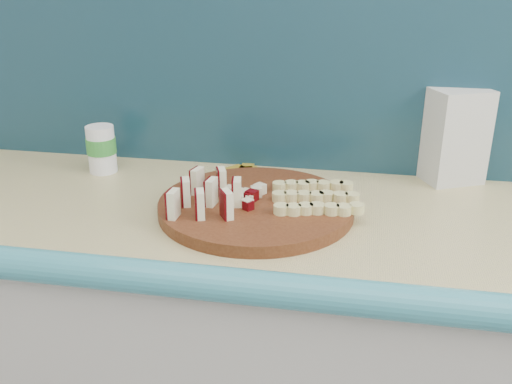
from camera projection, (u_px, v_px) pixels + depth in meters
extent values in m
cube|color=silver|center=(321.00, 8.00, 1.32)|extent=(3.60, 0.04, 2.60)
cube|color=#D6C97D|center=(349.00, 224.00, 1.18)|extent=(2.20, 0.60, 0.03)
cube|color=teal|center=(342.00, 305.00, 0.91)|extent=(2.20, 0.06, 0.03)
cube|color=teal|center=(360.00, 71.00, 1.34)|extent=(2.20, 0.02, 0.50)
cylinder|color=#441E0E|center=(256.00, 206.00, 1.20)|extent=(0.48, 0.48, 0.03)
cube|color=#FBF4C8|center=(174.00, 204.00, 1.11)|extent=(0.02, 0.04, 0.06)
cube|color=#470509|center=(169.00, 204.00, 1.11)|extent=(0.01, 0.04, 0.06)
cube|color=#FBF4C8|center=(186.00, 192.00, 1.17)|extent=(0.02, 0.04, 0.06)
cube|color=#470509|center=(182.00, 192.00, 1.17)|extent=(0.01, 0.04, 0.06)
cube|color=#FBF4C8|center=(198.00, 181.00, 1.22)|extent=(0.02, 0.04, 0.06)
cube|color=#470509|center=(194.00, 181.00, 1.22)|extent=(0.01, 0.04, 0.06)
cube|color=#FBF4C8|center=(201.00, 204.00, 1.11)|extent=(0.02, 0.04, 0.06)
cube|color=#470509|center=(196.00, 204.00, 1.11)|extent=(0.01, 0.04, 0.06)
cube|color=#FBF4C8|center=(212.00, 192.00, 1.17)|extent=(0.02, 0.04, 0.06)
cube|color=#470509|center=(207.00, 192.00, 1.17)|extent=(0.01, 0.04, 0.06)
cube|color=#FBF4C8|center=(222.00, 181.00, 1.22)|extent=(0.02, 0.04, 0.06)
cube|color=#470509|center=(218.00, 181.00, 1.22)|extent=(0.01, 0.04, 0.06)
cube|color=#FBF4C8|center=(227.00, 204.00, 1.11)|extent=(0.02, 0.04, 0.06)
cube|color=#470509|center=(223.00, 204.00, 1.11)|extent=(0.01, 0.04, 0.06)
cube|color=#FBF4C8|center=(237.00, 192.00, 1.17)|extent=(0.02, 0.04, 0.06)
cube|color=#470509|center=(233.00, 192.00, 1.17)|extent=(0.01, 0.04, 0.06)
cube|color=beige|center=(248.00, 196.00, 1.19)|extent=(0.02, 0.02, 0.02)
cube|color=beige|center=(252.00, 195.00, 1.20)|extent=(0.02, 0.02, 0.02)
cube|color=#470509|center=(252.00, 193.00, 1.21)|extent=(0.02, 0.02, 0.02)
cube|color=beige|center=(246.00, 194.00, 1.20)|extent=(0.02, 0.02, 0.02)
cube|color=beige|center=(244.00, 193.00, 1.21)|extent=(0.02, 0.02, 0.02)
cube|color=beige|center=(238.00, 192.00, 1.21)|extent=(0.02, 0.02, 0.02)
cube|color=beige|center=(239.00, 195.00, 1.20)|extent=(0.02, 0.02, 0.02)
cube|color=beige|center=(235.00, 195.00, 1.20)|extent=(0.02, 0.02, 0.02)
cube|color=#470509|center=(231.00, 197.00, 1.19)|extent=(0.02, 0.02, 0.02)
cube|color=beige|center=(238.00, 198.00, 1.18)|extent=(0.02, 0.02, 0.02)
cube|color=beige|center=(239.00, 200.00, 1.17)|extent=(0.02, 0.02, 0.02)
cube|color=beige|center=(244.00, 198.00, 1.18)|extent=(0.02, 0.02, 0.02)
cube|color=beige|center=(247.00, 199.00, 1.18)|extent=(0.02, 0.02, 0.02)
cube|color=beige|center=(252.00, 200.00, 1.18)|extent=(0.02, 0.02, 0.02)
cube|color=#470509|center=(249.00, 197.00, 1.19)|extent=(0.02, 0.02, 0.02)
cylinder|color=#DED688|center=(282.00, 209.00, 1.14)|extent=(0.03, 0.03, 0.02)
cylinder|color=#DED688|center=(294.00, 209.00, 1.14)|extent=(0.03, 0.03, 0.02)
cylinder|color=#DED688|center=(306.00, 209.00, 1.14)|extent=(0.03, 0.03, 0.02)
cylinder|color=#DED688|center=(319.00, 209.00, 1.14)|extent=(0.03, 0.03, 0.02)
cylinder|color=#DED688|center=(331.00, 209.00, 1.14)|extent=(0.03, 0.03, 0.02)
cylinder|color=#DED688|center=(343.00, 209.00, 1.14)|extent=(0.03, 0.03, 0.02)
cylinder|color=#DED688|center=(356.00, 209.00, 1.14)|extent=(0.03, 0.03, 0.02)
cylinder|color=#DED688|center=(280.00, 197.00, 1.19)|extent=(0.03, 0.03, 0.02)
cylinder|color=#DED688|center=(292.00, 197.00, 1.19)|extent=(0.03, 0.03, 0.02)
cylinder|color=#DED688|center=(304.00, 197.00, 1.19)|extent=(0.03, 0.03, 0.02)
cylinder|color=#DED688|center=(316.00, 197.00, 1.19)|extent=(0.03, 0.03, 0.02)
cylinder|color=#DED688|center=(328.00, 197.00, 1.19)|extent=(0.03, 0.03, 0.02)
cylinder|color=#DED688|center=(339.00, 197.00, 1.19)|extent=(0.03, 0.03, 0.02)
cylinder|color=#DED688|center=(351.00, 197.00, 1.19)|extent=(0.03, 0.03, 0.02)
cylinder|color=#DED688|center=(279.00, 186.00, 1.25)|extent=(0.03, 0.03, 0.02)
cylinder|color=#DED688|center=(291.00, 186.00, 1.25)|extent=(0.03, 0.03, 0.02)
cylinder|color=#DED688|center=(302.00, 186.00, 1.25)|extent=(0.03, 0.03, 0.02)
cylinder|color=#DED688|center=(313.00, 186.00, 1.25)|extent=(0.03, 0.03, 0.02)
cylinder|color=#DED688|center=(324.00, 186.00, 1.25)|extent=(0.03, 0.03, 0.02)
cylinder|color=#DED688|center=(336.00, 186.00, 1.25)|extent=(0.03, 0.03, 0.02)
cylinder|color=#DED688|center=(347.00, 186.00, 1.25)|extent=(0.03, 0.03, 0.02)
cube|color=silver|center=(456.00, 136.00, 1.33)|extent=(0.16, 0.14, 0.22)
cylinder|color=white|center=(102.00, 149.00, 1.41)|extent=(0.07, 0.07, 0.12)
cylinder|color=green|center=(101.00, 145.00, 1.41)|extent=(0.07, 0.07, 0.04)
cube|color=gold|center=(221.00, 173.00, 1.42)|extent=(0.11, 0.13, 0.01)
cube|color=gold|center=(243.00, 172.00, 1.42)|extent=(0.04, 0.14, 0.01)
cube|color=gold|center=(258.00, 177.00, 1.39)|extent=(0.09, 0.14, 0.01)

